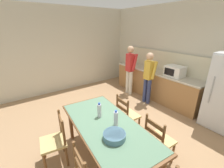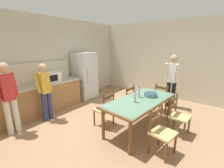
{
  "view_description": "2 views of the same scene",
  "coord_description": "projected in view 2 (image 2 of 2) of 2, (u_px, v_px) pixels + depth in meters",
  "views": [
    {
      "loc": [
        2.1,
        -1.66,
        2.25
      ],
      "look_at": [
        -0.25,
        0.04,
        1.13
      ],
      "focal_mm": 24.0,
      "sensor_mm": 36.0,
      "label": 1
    },
    {
      "loc": [
        -2.61,
        -2.05,
        2.02
      ],
      "look_at": [
        -0.05,
        -0.06,
        1.17
      ],
      "focal_mm": 24.0,
      "sensor_mm": 36.0,
      "label": 2
    }
  ],
  "objects": [
    {
      "name": "kitchen_counter",
      "position": [
        32.0,
        101.0,
        4.28
      ],
      "size": [
        3.09,
        0.66,
        0.9
      ],
      "color": "#9E7042",
      "rests_on": "ground"
    },
    {
      "name": "person_at_sink",
      "position": [
        8.0,
        95.0,
        3.33
      ],
      "size": [
        0.42,
        0.29,
        1.66
      ],
      "rotation": [
        0.0,
        0.0,
        1.57
      ],
      "color": "silver",
      "rests_on": "ground"
    },
    {
      "name": "bottle_near_centre",
      "position": [
        135.0,
        97.0,
        3.31
      ],
      "size": [
        0.07,
        0.07,
        0.27
      ],
      "color": "silver",
      "rests_on": "dining_table"
    },
    {
      "name": "refrigerator",
      "position": [
        85.0,
        76.0,
        5.69
      ],
      "size": [
        0.75,
        0.73,
        1.74
      ],
      "color": "silver",
      "rests_on": "ground"
    },
    {
      "name": "wall_right",
      "position": [
        163.0,
        60.0,
        5.84
      ],
      "size": [
        0.12,
        5.2,
        2.9
      ],
      "primitive_type": "cube",
      "color": "beige",
      "rests_on": "ground"
    },
    {
      "name": "chair_head_end",
      "position": [
        163.0,
        99.0,
        4.52
      ],
      "size": [
        0.45,
        0.47,
        0.91
      ],
      "rotation": [
        0.0,
        0.0,
        1.45
      ],
      "color": "brown",
      "rests_on": "ground"
    },
    {
      "name": "wall_back",
      "position": [
        48.0,
        63.0,
        4.93
      ],
      "size": [
        6.52,
        0.12,
        2.9
      ],
      "primitive_type": "cube",
      "color": "beige",
      "rests_on": "ground"
    },
    {
      "name": "bottle_off_centre",
      "position": [
        139.0,
        92.0,
        3.63
      ],
      "size": [
        0.07,
        0.07,
        0.27
      ],
      "color": "silver",
      "rests_on": "dining_table"
    },
    {
      "name": "person_by_table",
      "position": [
        172.0,
        79.0,
        4.77
      ],
      "size": [
        0.32,
        0.45,
        1.72
      ],
      "rotation": [
        0.0,
        0.0,
        3.05
      ],
      "color": "black",
      "rests_on": "ground"
    },
    {
      "name": "chair_side_near_left",
      "position": [
        161.0,
        132.0,
        2.8
      ],
      "size": [
        0.48,
        0.46,
        0.91
      ],
      "rotation": [
        0.0,
        0.0,
        -0.16
      ],
      "color": "brown",
      "rests_on": "ground"
    },
    {
      "name": "chair_side_far_right",
      "position": [
        126.0,
        100.0,
        4.41
      ],
      "size": [
        0.44,
        0.42,
        0.91
      ],
      "rotation": [
        0.0,
        0.0,
        3.09
      ],
      "color": "brown",
      "rests_on": "ground"
    },
    {
      "name": "dining_table",
      "position": [
        140.0,
        103.0,
        3.54
      ],
      "size": [
        2.04,
        1.06,
        0.77
      ],
      "rotation": [
        0.0,
        0.0,
        -0.08
      ],
      "color": "brown",
      "rests_on": "ground"
    },
    {
      "name": "counter_splashback",
      "position": [
        23.0,
        74.0,
        4.28
      ],
      "size": [
        3.05,
        0.03,
        0.6
      ],
      "primitive_type": "cube",
      "color": "beige",
      "rests_on": "kitchen_counter"
    },
    {
      "name": "chair_side_near_right",
      "position": [
        178.0,
        116.0,
        3.43
      ],
      "size": [
        0.45,
        0.43,
        0.91
      ],
      "rotation": [
        0.0,
        0.0,
        -0.07
      ],
      "color": "brown",
      "rests_on": "ground"
    },
    {
      "name": "microwave",
      "position": [
        51.0,
        77.0,
        4.62
      ],
      "size": [
        0.5,
        0.39,
        0.3
      ],
      "color": "white",
      "rests_on": "kitchen_counter"
    },
    {
      "name": "ground_plane",
      "position": [
        111.0,
        129.0,
        3.72
      ],
      "size": [
        8.32,
        8.32,
        0.0
      ],
      "primitive_type": "plane",
      "color": "#9E7A56"
    },
    {
      "name": "chair_side_far_left",
      "position": [
        105.0,
        109.0,
        3.77
      ],
      "size": [
        0.44,
        0.42,
        0.91
      ],
      "rotation": [
        0.0,
        0.0,
        3.1
      ],
      "color": "brown",
      "rests_on": "ground"
    },
    {
      "name": "serving_bowl",
      "position": [
        150.0,
        94.0,
        3.7
      ],
      "size": [
        0.32,
        0.32,
        0.09
      ],
      "color": "slate",
      "rests_on": "dining_table"
    },
    {
      "name": "person_at_counter",
      "position": [
        45.0,
        89.0,
        3.97
      ],
      "size": [
        0.39,
        0.27,
        1.56
      ],
      "rotation": [
        0.0,
        0.0,
        1.57
      ],
      "color": "navy",
      "rests_on": "ground"
    }
  ]
}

